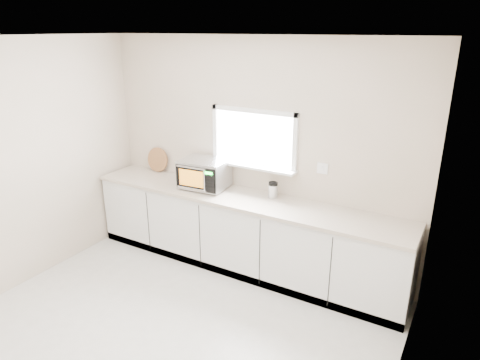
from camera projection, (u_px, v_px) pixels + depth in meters
The scene contains 8 objects.
ground at pixel (149, 351), 3.88m from camera, with size 4.00×4.00×0.00m, color beige.
back_wall at pixel (254, 154), 5.05m from camera, with size 4.00×0.17×2.70m.
cabinets at pixel (242, 234), 5.12m from camera, with size 3.92×0.60×0.88m, color silver.
countertop at pixel (241, 198), 4.96m from camera, with size 3.92×0.64×0.04m, color #B3A394.
microwave at pixel (204, 173), 5.17m from camera, with size 0.58×0.47×0.35m.
knife_block at pixel (217, 177), 5.18m from camera, with size 0.14×0.24×0.33m.
cutting_board at pixel (158, 160), 5.78m from camera, with size 0.33×0.33×0.02m, color #956339.
coffee_grinder at pixel (273, 190), 4.90m from camera, with size 0.14×0.14×0.19m.
Camera 1 is at (2.28, -2.30, 2.77)m, focal length 32.00 mm.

